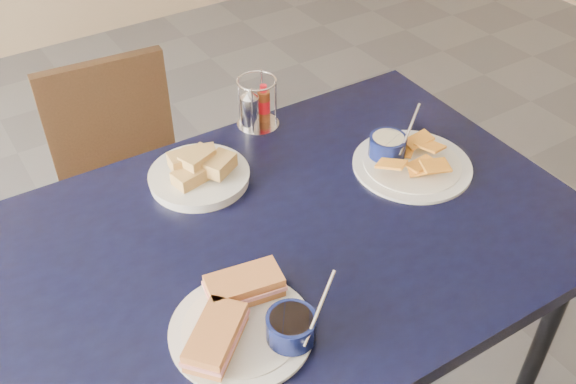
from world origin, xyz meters
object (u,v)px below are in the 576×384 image
chair_far (123,174)px  bread_basket (199,172)px  dining_table (286,253)px  plantain_plate (405,158)px  sandwich_plate (246,320)px  condiment_caddy (256,107)px

chair_far → bread_basket: bread_basket is taller
dining_table → plantain_plate: plantain_plate is taller
chair_far → plantain_plate: bearing=-55.2°
sandwich_plate → dining_table: bearing=41.4°
plantain_plate → bread_basket: bearing=154.9°
sandwich_plate → condiment_caddy: bearing=57.8°
dining_table → plantain_plate: size_ratio=4.55×
dining_table → chair_far: bearing=99.1°
chair_far → bread_basket: 0.59m
plantain_plate → chair_far: bearing=124.8°
dining_table → condiment_caddy: size_ratio=9.51×
chair_far → dining_table: bearing=-80.9°
dining_table → condiment_caddy: condiment_caddy is taller
condiment_caddy → plantain_plate: bearing=-57.3°
sandwich_plate → plantain_plate: size_ratio=1.05×
chair_far → sandwich_plate: sandwich_plate is taller
chair_far → condiment_caddy: condiment_caddy is taller
dining_table → condiment_caddy: 0.43m
dining_table → plantain_plate: bearing=7.5°
condiment_caddy → dining_table: bearing=-111.7°
sandwich_plate → plantain_plate: 0.61m
dining_table → chair_far: size_ratio=1.61×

